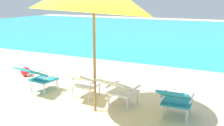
# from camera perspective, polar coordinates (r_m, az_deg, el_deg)

# --- Properties ---
(ground_plane) EXTENTS (40.00, 40.00, 0.00)m
(ground_plane) POSITION_cam_1_polar(r_m,az_deg,el_deg) (9.22, 9.10, -0.14)
(ground_plane) COLOR beige
(ocean_band) EXTENTS (40.00, 18.00, 0.01)m
(ocean_band) POSITION_cam_1_polar(r_m,az_deg,el_deg) (17.68, 17.52, 5.97)
(ocean_band) COLOR #28B2B7
(ocean_band) RESTS_ON ground_plane
(lounge_chair_far_left) EXTENTS (0.63, 0.93, 0.68)m
(lounge_chair_far_left) POSITION_cam_1_polar(r_m,az_deg,el_deg) (6.50, -15.21, -2.62)
(lounge_chair_far_left) COLOR teal
(lounge_chair_far_left) RESTS_ON ground_plane
(lounge_chair_near_left) EXTENTS (0.56, 0.88, 0.68)m
(lounge_chair_near_left) POSITION_cam_1_polar(r_m,az_deg,el_deg) (5.91, -6.38, -3.83)
(lounge_chair_near_left) COLOR silver
(lounge_chair_near_left) RESTS_ON ground_plane
(lounge_chair_near_right) EXTENTS (0.63, 0.93, 0.68)m
(lounge_chair_near_right) POSITION_cam_1_polar(r_m,az_deg,el_deg) (5.42, 1.45, -5.36)
(lounge_chair_near_right) COLOR silver
(lounge_chair_near_right) RESTS_ON ground_plane
(lounge_chair_far_right) EXTENTS (0.57, 0.89, 0.68)m
(lounge_chair_far_right) POSITION_cam_1_polar(r_m,az_deg,el_deg) (5.02, 13.11, -7.30)
(lounge_chair_far_right) COLOR teal
(lounge_chair_far_right) RESTS_ON ground_plane
(beach_ball) EXTENTS (0.26, 0.26, 0.26)m
(beach_ball) POSITION_cam_1_polar(r_m,az_deg,el_deg) (8.02, -17.56, -1.73)
(beach_ball) COLOR red
(beach_ball) RESTS_ON ground_plane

